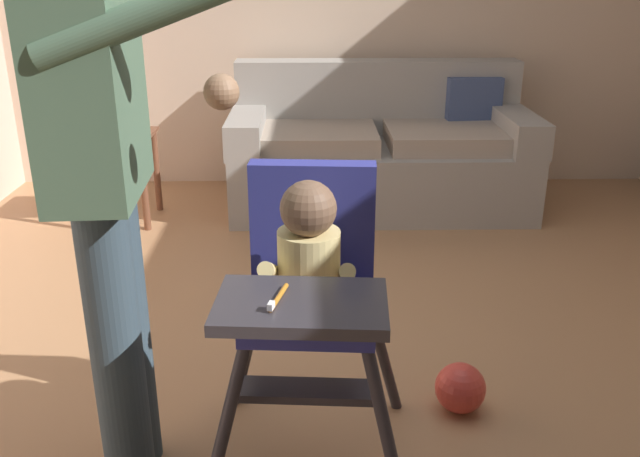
{
  "coord_description": "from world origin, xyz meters",
  "views": [
    {
      "loc": [
        -0.18,
        -2.14,
        1.42
      ],
      "look_at": [
        -0.15,
        -0.4,
        0.74
      ],
      "focal_mm": 38.06,
      "sensor_mm": 36.0,
      "label": 1
    }
  ],
  "objects": [
    {
      "name": "couch",
      "position": [
        0.27,
        1.95,
        0.33
      ],
      "size": [
        1.82,
        0.86,
        0.86
      ],
      "rotation": [
        0.0,
        0.0,
        -1.57
      ],
      "color": "#99948D",
      "rests_on": "ground"
    },
    {
      "name": "high_chair",
      "position": [
        -0.18,
        -0.45,
        0.62
      ],
      "size": [
        0.65,
        0.76,
        0.91
      ],
      "rotation": [
        0.0,
        0.0,
        -1.64
      ],
      "color": "#332F36",
      "rests_on": "ground"
    },
    {
      "name": "sippy_cup",
      "position": [
        -1.24,
        1.68,
        0.57
      ],
      "size": [
        0.07,
        0.07,
        0.1
      ],
      "primitive_type": "cylinder",
      "color": "#284CB7",
      "rests_on": "side_table"
    },
    {
      "name": "toy_ball",
      "position": [
        0.33,
        -0.21,
        0.09
      ],
      "size": [
        0.17,
        0.17,
        0.17
      ],
      "primitive_type": "sphere",
      "color": "#D13D33",
      "rests_on": "ground"
    },
    {
      "name": "ground",
      "position": [
        0.0,
        0.0,
        -0.05
      ],
      "size": [
        5.94,
        6.48,
        0.1
      ],
      "primitive_type": "cube",
      "color": "#A77850"
    },
    {
      "name": "adult_standing",
      "position": [
        -0.7,
        -0.48,
        0.93
      ],
      "size": [
        0.53,
        0.5,
        1.65
      ],
      "rotation": [
        0.0,
        0.0,
        0.06
      ],
      "color": "#354753",
      "rests_on": "ground"
    },
    {
      "name": "side_table",
      "position": [
        -1.28,
        1.68,
        0.38
      ],
      "size": [
        0.4,
        0.4,
        0.52
      ],
      "color": "brown",
      "rests_on": "ground"
    }
  ]
}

